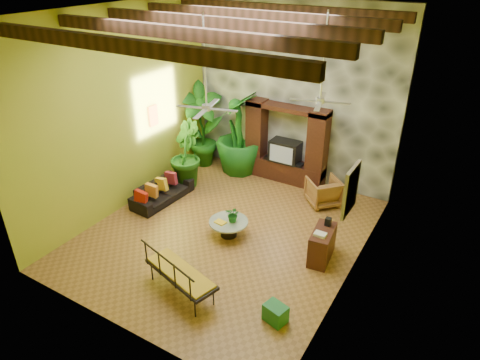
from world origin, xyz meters
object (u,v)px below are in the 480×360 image
Objects in this scene: green_bin at (275,313)px; tall_plant_c at (239,133)px; entertainment_center at (285,149)px; ceiling_fan_front at (206,98)px; ceiling_fan_back at (321,91)px; side_console at (322,245)px; wicker_armchair at (323,191)px; iron_bench at (178,273)px; tall_plant_a at (201,126)px; coffee_table at (229,226)px; tall_plant_b at (185,154)px; sofa at (162,192)px.

tall_plant_c is at bearing 127.02° from green_bin.
tall_plant_c is (-1.43, -0.19, 0.27)m from entertainment_center.
ceiling_fan_front and ceiling_fan_back have the same top height.
side_console is (2.31, -2.95, -0.60)m from entertainment_center.
green_bin is at bearing 53.96° from wicker_armchair.
iron_bench is at bearing 30.10° from wicker_armchair.
ceiling_fan_front is 4.17m from tall_plant_c.
green_bin is (2.46, -1.55, -3.22)m from ceiling_fan_front.
tall_plant_a is 4.09m from coffee_table.
entertainment_center is 5.93× the size of green_bin.
tall_plant_a reaches higher than tall_plant_b.
tall_plant_c is at bearing 136.84° from side_console.
ceiling_fan_back is 3.28m from side_console.
tall_plant_c is (0.87, 2.59, 0.97)m from sofa.
ceiling_fan_back is at bearing 49.28° from wicker_armchair.
sofa is at bearing -129.56° from entertainment_center.
entertainment_center is 3.79m from side_console.
side_console reaches higher than sofa.
sofa is at bearing 169.02° from coffee_table.
ceiling_fan_back is at bearing 101.78° from green_bin.
tall_plant_b is 4.69× the size of green_bin.
ceiling_fan_back is (1.60, -1.94, 2.44)m from entertainment_center.
entertainment_center is 5.62m from green_bin.
entertainment_center reaches higher than side_console.
tall_plant_b is at bearing -143.26° from entertainment_center.
ceiling_fan_front is (-0.20, -3.54, 2.44)m from entertainment_center.
ceiling_fan_back reaches higher than tall_plant_c.
tall_plant_c is at bearing -172.31° from entertainment_center.
sofa is 1.04× the size of iron_bench.
coffee_table is (0.10, -3.25, -0.71)m from entertainment_center.
ceiling_fan_front is 3.17m from coffee_table.
iron_bench is 4.32× the size of green_bin.
coffee_table is 2.83m from green_bin.
ceiling_fan_back is at bearing 41.26° from coffee_table.
tall_plant_a is at bearing -50.41° from wicker_armchair.
entertainment_center is 1.76m from wicker_armchair.
green_bin is (1.93, 0.34, -0.35)m from iron_bench.
tall_plant_c is at bearing 124.16° from iron_bench.
wicker_armchair is at bearing 95.32° from ceiling_fan_back.
ceiling_fan_front is 4.49m from tall_plant_a.
wicker_armchair is at bearing 103.44° from side_console.
tall_plant_c is (-1.23, 3.34, -2.16)m from ceiling_fan_front.
tall_plant_a is at bearing 128.05° from ceiling_fan_front.
sofa is 0.70× the size of tall_plant_a.
entertainment_center reaches higher than tall_plant_b.
tall_plant_a reaches higher than entertainment_center.
tall_plant_a is (-2.45, 3.13, -2.10)m from ceiling_fan_front.
ceiling_fan_front is at bearing -93.24° from entertainment_center.
sofa is at bearing -81.63° from tall_plant_a.
entertainment_center is 1.29× the size of ceiling_fan_back.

